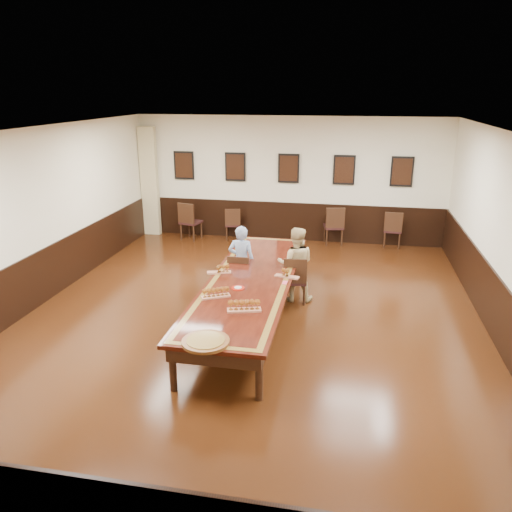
% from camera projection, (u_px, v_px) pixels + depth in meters
% --- Properties ---
extents(floor, '(8.00, 10.00, 0.02)m').
position_uv_depth(floor, '(251.00, 319.00, 8.74)').
color(floor, black).
rests_on(floor, ground).
extents(ceiling, '(8.00, 10.00, 0.02)m').
position_uv_depth(ceiling, '(250.00, 131.00, 7.72)').
color(ceiling, white).
rests_on(ceiling, floor).
extents(wall_back, '(8.00, 0.02, 3.20)m').
position_uv_depth(wall_back, '(289.00, 180.00, 12.89)').
color(wall_back, '#EBE6C5').
rests_on(wall_back, floor).
extents(wall_front, '(8.00, 0.02, 3.20)m').
position_uv_depth(wall_front, '(111.00, 417.00, 3.56)').
color(wall_front, '#EBE6C5').
rests_on(wall_front, floor).
extents(wall_left, '(0.02, 10.00, 3.20)m').
position_uv_depth(wall_left, '(32.00, 220.00, 8.94)').
color(wall_left, '#EBE6C5').
rests_on(wall_left, floor).
extents(wall_right, '(0.02, 10.00, 3.20)m').
position_uv_depth(wall_right, '(511.00, 245.00, 7.51)').
color(wall_right, '#EBE6C5').
rests_on(wall_right, floor).
extents(chair_man, '(0.42, 0.46, 0.88)m').
position_uv_depth(chair_man, '(240.00, 276.00, 9.53)').
color(chair_man, black).
rests_on(chair_man, floor).
extents(chair_woman, '(0.47, 0.51, 0.91)m').
position_uv_depth(chair_woman, '(295.00, 279.00, 9.32)').
color(chair_woman, black).
rests_on(chair_woman, floor).
extents(spare_chair_a, '(0.59, 0.62, 1.02)m').
position_uv_depth(spare_chair_a, '(191.00, 221.00, 13.21)').
color(spare_chair_a, black).
rests_on(spare_chair_a, floor).
extents(spare_chair_b, '(0.49, 0.52, 0.86)m').
position_uv_depth(spare_chair_b, '(233.00, 223.00, 13.28)').
color(spare_chair_b, black).
rests_on(spare_chair_b, floor).
extents(spare_chair_c, '(0.56, 0.60, 1.01)m').
position_uv_depth(spare_chair_c, '(334.00, 225.00, 12.79)').
color(spare_chair_c, black).
rests_on(spare_chair_c, floor).
extents(spare_chair_d, '(0.48, 0.51, 0.94)m').
position_uv_depth(spare_chair_d, '(393.00, 229.00, 12.59)').
color(spare_chair_d, black).
rests_on(spare_chair_d, floor).
extents(person_man, '(0.52, 0.35, 1.40)m').
position_uv_depth(person_man, '(241.00, 261.00, 9.53)').
color(person_man, '#456DAC').
rests_on(person_man, floor).
extents(person_woman, '(0.76, 0.62, 1.43)m').
position_uv_depth(person_woman, '(296.00, 264.00, 9.33)').
color(person_woman, '#D0B982').
rests_on(person_woman, floor).
extents(pink_phone, '(0.08, 0.15, 0.01)m').
position_uv_depth(pink_phone, '(285.00, 283.00, 8.32)').
color(pink_phone, '#F85273').
rests_on(pink_phone, conference_table).
extents(curtain, '(0.45, 0.18, 2.90)m').
position_uv_depth(curtain, '(150.00, 182.00, 13.43)').
color(curtain, '#C4B886').
rests_on(curtain, floor).
extents(wainscoting, '(8.00, 10.00, 1.00)m').
position_uv_depth(wainscoting, '(251.00, 293.00, 8.58)').
color(wainscoting, black).
rests_on(wainscoting, floor).
extents(conference_table, '(1.40, 5.00, 0.76)m').
position_uv_depth(conference_table, '(251.00, 287.00, 8.54)').
color(conference_table, black).
rests_on(conference_table, floor).
extents(posters, '(6.14, 0.04, 0.74)m').
position_uv_depth(posters, '(289.00, 168.00, 12.73)').
color(posters, black).
rests_on(posters, wall_back).
extents(flight_a, '(0.44, 0.23, 0.16)m').
position_uv_depth(flight_a, '(221.00, 269.00, 8.74)').
color(flight_a, '#A15F43').
rests_on(flight_a, conference_table).
extents(flight_b, '(0.44, 0.21, 0.16)m').
position_uv_depth(flight_b, '(286.00, 273.00, 8.55)').
color(flight_b, '#A15F43').
rests_on(flight_b, conference_table).
extents(flight_c, '(0.46, 0.33, 0.17)m').
position_uv_depth(flight_c, '(216.00, 293.00, 7.72)').
color(flight_c, '#A15F43').
rests_on(flight_c, conference_table).
extents(flight_d, '(0.52, 0.28, 0.19)m').
position_uv_depth(flight_d, '(244.00, 306.00, 7.24)').
color(flight_d, '#A15F43').
rests_on(flight_d, conference_table).
extents(red_plate_grp, '(0.22, 0.22, 0.03)m').
position_uv_depth(red_plate_grp, '(238.00, 288.00, 8.08)').
color(red_plate_grp, '#AB1A0B').
rests_on(red_plate_grp, conference_table).
extents(carved_platter, '(0.78, 0.78, 0.05)m').
position_uv_depth(carved_platter, '(206.00, 341.00, 6.35)').
color(carved_platter, '#522B10').
rests_on(carved_platter, conference_table).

